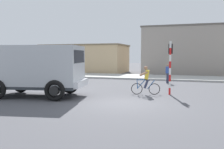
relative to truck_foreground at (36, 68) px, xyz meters
The scene contains 8 objects.
ground_plane 5.45m from the truck_foreground, ahead, with size 120.00×120.00×0.00m, color #4C4C51.
sidewalk_far 14.43m from the truck_foreground, 68.86° to the left, with size 80.00×5.00×0.16m, color #ADADA8.
truck_foreground is the anchor object (origin of this frame).
cyclist 6.49m from the truck_foreground, 23.96° to the left, with size 1.69×0.58×1.72m.
traffic_light_pole 7.90m from the truck_foreground, 23.33° to the left, with size 0.24×0.43×3.20m.
pedestrian_near_kerb 11.19m from the truck_foreground, 53.73° to the left, with size 0.34×0.22×1.62m.
building_corner_left 20.25m from the truck_foreground, 106.37° to the left, with size 11.41×6.29×3.82m.
building_mid_block 21.90m from the truck_foreground, 67.88° to the left, with size 11.49×5.70×5.95m.
Camera 1 is at (3.23, -11.29, 2.37)m, focal length 38.48 mm.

